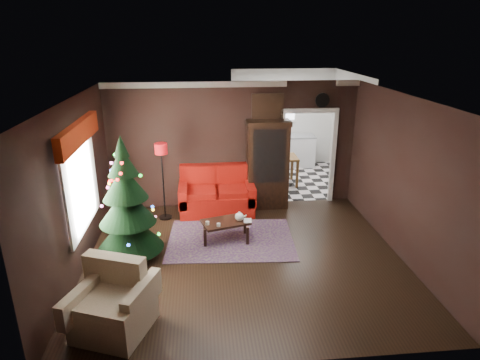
{
  "coord_description": "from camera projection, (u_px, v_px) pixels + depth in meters",
  "views": [
    {
      "loc": [
        -0.71,
        -6.41,
        3.78
      ],
      "look_at": [
        0.0,
        0.9,
        1.15
      ],
      "focal_mm": 31.02,
      "sensor_mm": 36.0,
      "label": 1
    }
  ],
  "objects": [
    {
      "name": "wall_back",
      "position": [
        233.0,
        145.0,
        9.21
      ],
      "size": [
        5.5,
        0.0,
        5.5
      ],
      "primitive_type": "plane",
      "rotation": [
        1.57,
        0.0,
        0.0
      ],
      "color": "black",
      "rests_on": "ground"
    },
    {
      "name": "kitchen_floor",
      "position": [
        291.0,
        179.0,
        11.25
      ],
      "size": [
        3.0,
        3.0,
        0.0
      ],
      "primitive_type": "plane",
      "color": "white",
      "rests_on": "ground"
    },
    {
      "name": "teapot",
      "position": [
        239.0,
        217.0,
        7.83
      ],
      "size": [
        0.21,
        0.21,
        0.18
      ],
      "primitive_type": null,
      "rotation": [
        0.0,
        0.0,
        -0.13
      ],
      "color": "white",
      "rests_on": "coffee_table"
    },
    {
      "name": "wall_right",
      "position": [
        404.0,
        179.0,
        7.12
      ],
      "size": [
        0.0,
        5.5,
        5.5
      ],
      "primitive_type": "plane",
      "rotation": [
        1.57,
        0.0,
        -1.57
      ],
      "color": "black",
      "rests_on": "ground"
    },
    {
      "name": "floor_lamp",
      "position": [
        163.0,
        182.0,
        8.64
      ],
      "size": [
        0.35,
        0.35,
        1.65
      ],
      "primitive_type": null,
      "rotation": [
        0.0,
        0.0,
        0.33
      ],
      "color": "black",
      "rests_on": "ground"
    },
    {
      "name": "left_window",
      "position": [
        80.0,
        183.0,
        6.79
      ],
      "size": [
        0.05,
        1.6,
        1.4
      ],
      "primitive_type": "cube",
      "color": "white",
      "rests_on": "wall_left"
    },
    {
      "name": "doorway",
      "position": [
        307.0,
        158.0,
        9.49
      ],
      "size": [
        1.1,
        0.1,
        2.1
      ],
      "primitive_type": null,
      "color": "white",
      "rests_on": "ground"
    },
    {
      "name": "wall_front",
      "position": [
        270.0,
        263.0,
        4.53
      ],
      "size": [
        5.5,
        0.0,
        5.5
      ],
      "primitive_type": "plane",
      "rotation": [
        -1.57,
        0.0,
        0.0
      ],
      "color": "black",
      "rests_on": "ground"
    },
    {
      "name": "kitchen_counter",
      "position": [
        283.0,
        152.0,
        12.22
      ],
      "size": [
        1.8,
        0.6,
        0.9
      ],
      "primitive_type": "cube",
      "color": "white",
      "rests_on": "ground"
    },
    {
      "name": "rug",
      "position": [
        231.0,
        239.0,
        7.99
      ],
      "size": [
        2.49,
        1.88,
        0.01
      ],
      "primitive_type": "cube",
      "rotation": [
        0.0,
        0.0,
        -0.06
      ],
      "color": "#3A2B36",
      "rests_on": "ground"
    },
    {
      "name": "floor",
      "position": [
        245.0,
        258.0,
        7.35
      ],
      "size": [
        5.5,
        5.5,
        0.0
      ],
      "primitive_type": "plane",
      "color": "black",
      "rests_on": "ground"
    },
    {
      "name": "christmas_tree",
      "position": [
        127.0,
        203.0,
        7.02
      ],
      "size": [
        1.42,
        1.42,
        2.2
      ],
      "primitive_type": null,
      "rotation": [
        0.0,
        0.0,
        -0.27
      ],
      "color": "black",
      "rests_on": "ground"
    },
    {
      "name": "cup_a",
      "position": [
        207.0,
        223.0,
        7.7
      ],
      "size": [
        0.09,
        0.09,
        0.06
      ],
      "primitive_type": "cylinder",
      "rotation": [
        0.0,
        0.0,
        -0.37
      ],
      "color": "white",
      "rests_on": "coffee_table"
    },
    {
      "name": "painting",
      "position": [
        267.0,
        107.0,
        8.95
      ],
      "size": [
        0.62,
        0.05,
        0.52
      ],
      "primitive_type": "cube",
      "color": "#AD7942",
      "rests_on": "wall_back"
    },
    {
      "name": "coffee_table",
      "position": [
        226.0,
        230.0,
        7.92
      ],
      "size": [
        0.97,
        0.73,
        0.39
      ],
      "primitive_type": null,
      "rotation": [
        0.0,
        0.0,
        0.28
      ],
      "color": "black",
      "rests_on": "rug"
    },
    {
      "name": "wall_clock",
      "position": [
        322.0,
        100.0,
        9.02
      ],
      "size": [
        0.32,
        0.32,
        0.06
      ],
      "primitive_type": "cylinder",
      "color": "white",
      "rests_on": "wall_back"
    },
    {
      "name": "curio_cabinet",
      "position": [
        268.0,
        167.0,
        9.22
      ],
      "size": [
        0.9,
        0.45,
        1.9
      ],
      "primitive_type": null,
      "color": "black",
      "rests_on": "ground"
    },
    {
      "name": "book",
      "position": [
        244.0,
        216.0,
        7.82
      ],
      "size": [
        0.15,
        0.03,
        0.2
      ],
      "primitive_type": "imported",
      "rotation": [
        0.0,
        0.0,
        -0.12
      ],
      "color": "tan",
      "rests_on": "coffee_table"
    },
    {
      "name": "kitchen_table",
      "position": [
        283.0,
        170.0,
        10.81
      ],
      "size": [
        0.7,
        0.7,
        0.75
      ],
      "primitive_type": null,
      "color": "brown",
      "rests_on": "ground"
    },
    {
      "name": "loveseat",
      "position": [
        217.0,
        191.0,
        9.06
      ],
      "size": [
        1.7,
        0.9,
        1.0
      ],
      "primitive_type": null,
      "color": "maroon",
      "rests_on": "ground"
    },
    {
      "name": "ceiling",
      "position": [
        246.0,
        99.0,
        6.4
      ],
      "size": [
        5.5,
        5.5,
        0.0
      ],
      "primitive_type": "plane",
      "rotation": [
        3.14,
        0.0,
        0.0
      ],
      "color": "white",
      "rests_on": "ground"
    },
    {
      "name": "valance",
      "position": [
        78.0,
        134.0,
        6.53
      ],
      "size": [
        0.12,
        2.1,
        0.35
      ],
      "primitive_type": "cube",
      "color": "maroon",
      "rests_on": "wall_left"
    },
    {
      "name": "kitchen_window",
      "position": [
        283.0,
        108.0,
        12.03
      ],
      "size": [
        0.7,
        0.06,
        0.7
      ],
      "primitive_type": "cube",
      "color": "white",
      "rests_on": "ground"
    },
    {
      "name": "armchair",
      "position": [
        112.0,
        301.0,
        5.43
      ],
      "size": [
        1.19,
        1.19,
        0.94
      ],
      "primitive_type": null,
      "rotation": [
        0.0,
        0.0,
        -0.37
      ],
      "color": "tan",
      "rests_on": "ground"
    },
    {
      "name": "wall_left",
      "position": [
        74.0,
        190.0,
        6.62
      ],
      "size": [
        0.0,
        5.5,
        5.5
      ],
      "primitive_type": "plane",
      "rotation": [
        1.57,
        0.0,
        1.57
      ],
      "color": "black",
      "rests_on": "ground"
    },
    {
      "name": "cup_b",
      "position": [
        219.0,
        225.0,
        7.63
      ],
      "size": [
        0.07,
        0.07,
        0.06
      ],
      "primitive_type": "cylinder",
      "rotation": [
        0.0,
        0.0,
        -0.06
      ],
      "color": "white",
      "rests_on": "coffee_table"
    }
  ]
}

